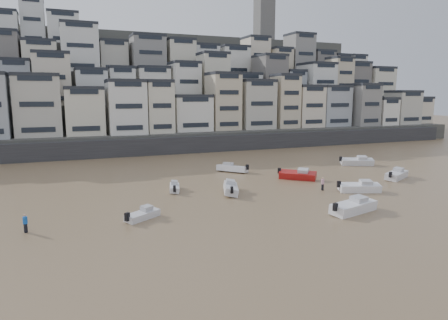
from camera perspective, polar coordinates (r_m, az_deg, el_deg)
name	(u,v)px	position (r m, az deg, el deg)	size (l,w,h in m)	color
ground	(376,304)	(26.75, 20.93, -18.63)	(400.00, 400.00, 0.00)	olive
harbor_wall	(196,144)	(86.84, -4.06, 2.26)	(140.00, 3.00, 3.50)	#38383A
hillside	(170,93)	(125.80, -7.76, 9.49)	(141.04, 66.00, 50.00)	#4C4C47
boat_g	(357,161)	(74.22, 18.48, -0.10)	(6.09, 1.99, 1.66)	silver
boat_e	(298,174)	(59.64, 10.47, -1.99)	(5.83, 1.91, 1.59)	#9F1513
boat_a	(354,205)	(44.37, 18.02, -6.08)	(6.35, 2.08, 1.73)	white
boat_d	(397,173)	(64.39, 23.44, -1.77)	(5.95, 1.95, 1.62)	silver
boat_j	(143,214)	(40.95, -11.55, -7.51)	(4.21, 1.38, 1.15)	silver
boat_b	(360,186)	(53.96, 18.81, -3.54)	(5.67, 1.85, 1.55)	white
boat_h	(232,167)	(64.41, 1.20, -1.04)	(5.56, 1.82, 1.52)	white
boat_c	(231,187)	(50.52, 0.97, -3.91)	(5.55, 1.82, 1.51)	silver
boat_f	(174,187)	(52.12, -7.10, -3.79)	(4.12, 1.35, 1.12)	silver
person_blue	(25,223)	(40.47, -26.52, -8.08)	(0.44, 0.44, 1.74)	blue
person_pink	(323,184)	(53.53, 13.91, -3.31)	(0.44, 0.44, 1.74)	#CE91A5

